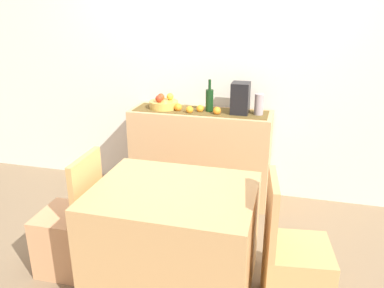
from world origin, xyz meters
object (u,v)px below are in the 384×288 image
object	(u,v)px
fruit_bowl	(164,105)
ceramic_vase	(259,105)
chair_near_window	(71,236)
chair_by_corner	(294,272)
sideboard_console	(200,155)
dining_table	(174,239)
wine_bottle	(209,100)
coffee_maker	(240,98)

from	to	relation	value
fruit_bowl	ceramic_vase	world-z (taller)	ceramic_vase
fruit_bowl	chair_near_window	bearing A→B (deg)	-101.74
chair_by_corner	sideboard_console	bearing A→B (deg)	124.80
fruit_bowl	ceramic_vase	xyz separation A→B (m)	(0.91, 0.00, 0.06)
ceramic_vase	dining_table	world-z (taller)	ceramic_vase
wine_bottle	chair_by_corner	distance (m)	1.74
sideboard_console	ceramic_vase	distance (m)	0.77
ceramic_vase	chair_near_window	bearing A→B (deg)	-131.68
ceramic_vase	chair_near_window	distance (m)	1.92
fruit_bowl	chair_by_corner	distance (m)	1.97
chair_near_window	chair_by_corner	size ratio (longest dim) A/B	1.00
chair_near_window	chair_by_corner	distance (m)	1.57
fruit_bowl	coffee_maker	world-z (taller)	coffee_maker
coffee_maker	ceramic_vase	xyz separation A→B (m)	(0.17, 0.00, -0.05)
chair_by_corner	coffee_maker	bearing A→B (deg)	112.60
sideboard_console	fruit_bowl	size ratio (longest dim) A/B	4.88
wine_bottle	ceramic_vase	distance (m)	0.46
sideboard_console	coffee_maker	world-z (taller)	coffee_maker
sideboard_console	chair_near_window	xyz separation A→B (m)	(-0.64, -1.33, -0.18)
sideboard_console	fruit_bowl	world-z (taller)	fruit_bowl
coffee_maker	chair_near_window	bearing A→B (deg)	-127.30
chair_by_corner	fruit_bowl	bearing A→B (deg)	134.11
fruit_bowl	dining_table	world-z (taller)	fruit_bowl
sideboard_console	dining_table	size ratio (longest dim) A/B	1.29
wine_bottle	chair_near_window	size ratio (longest dim) A/B	0.34
fruit_bowl	chair_near_window	xyz separation A→B (m)	(-0.28, -1.33, -0.67)
dining_table	chair_near_window	size ratio (longest dim) A/B	1.16
wine_bottle	coffee_maker	bearing A→B (deg)	0.00
coffee_maker	ceramic_vase	world-z (taller)	coffee_maker
sideboard_console	chair_by_corner	bearing A→B (deg)	-55.20
ceramic_vase	dining_table	xyz separation A→B (m)	(-0.40, -1.33, -0.63)
sideboard_console	ceramic_vase	size ratio (longest dim) A/B	6.85
ceramic_vase	dining_table	distance (m)	1.52
sideboard_console	chair_near_window	world-z (taller)	chair_near_window
sideboard_console	chair_near_window	size ratio (longest dim) A/B	1.49
sideboard_console	chair_by_corner	xyz separation A→B (m)	(0.93, -1.33, -0.18)
ceramic_vase	coffee_maker	bearing A→B (deg)	180.00
coffee_maker	dining_table	size ratio (longest dim) A/B	0.28
chair_near_window	wine_bottle	bearing A→B (deg)	61.35
wine_bottle	chair_by_corner	bearing A→B (deg)	-57.73
wine_bottle	coffee_maker	xyz separation A→B (m)	(0.29, 0.00, 0.03)
dining_table	coffee_maker	bearing A→B (deg)	80.22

